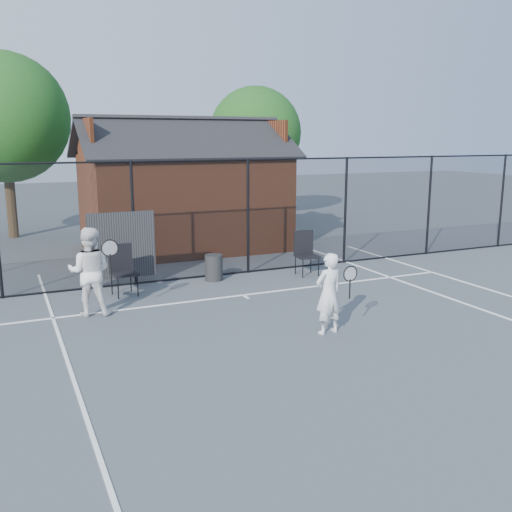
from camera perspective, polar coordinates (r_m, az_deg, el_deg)
name	(u,v)px	position (r m, az deg, el deg)	size (l,w,h in m)	color
ground	(308,336)	(10.45, 5.23, -7.99)	(80.00, 80.00, 0.00)	#4E5559
court_lines	(349,362)	(9.40, 9.27, -10.38)	(11.02, 18.00, 0.01)	white
fence	(201,222)	(14.44, -5.56, 3.44)	(22.04, 3.00, 3.00)	black
clubhouse	(184,199)	(18.44, -7.25, 5.70)	(6.50, 4.36, 4.19)	brown
tree_left	(4,118)	(22.04, -23.92, 12.51)	(4.48, 4.48, 6.44)	#352715
tree_right	(255,133)	(25.27, -0.07, 12.18)	(3.97, 3.97, 5.70)	#352715
player_front	(329,293)	(10.43, 7.29, -3.73)	(0.69, 0.52, 1.50)	white
player_back	(90,271)	(11.89, -16.30, -1.48)	(1.06, 0.93, 1.79)	white
chair_left	(124,271)	(13.20, -13.06, -1.50)	(0.54, 0.57, 1.13)	black
chair_right	(307,254)	(14.83, 5.13, 0.19)	(0.54, 0.56, 1.13)	black
waste_bin	(214,268)	(14.34, -4.24, -1.16)	(0.45, 0.45, 0.65)	#242424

